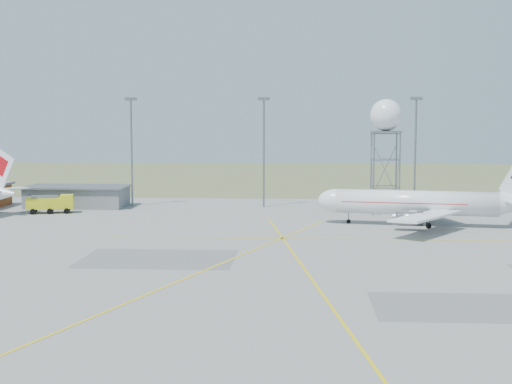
{
  "coord_description": "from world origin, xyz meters",
  "views": [
    {
      "loc": [
        -3.6,
        -66.87,
        16.29
      ],
      "look_at": [
        -9.92,
        40.0,
        5.44
      ],
      "focal_mm": 50.0,
      "sensor_mm": 36.0,
      "label": 1
    }
  ],
  "objects": [
    {
      "name": "mast_a",
      "position": [
        -35.0,
        66.0,
        12.07
      ],
      "size": [
        2.2,
        0.5,
        20.5
      ],
      "color": "slate",
      "rests_on": "ground"
    },
    {
      "name": "mast_c",
      "position": [
        18.0,
        66.0,
        12.07
      ],
      "size": [
        2.2,
        0.5,
        20.5
      ],
      "color": "slate",
      "rests_on": "ground"
    },
    {
      "name": "radar_tower",
      "position": [
        11.51,
        57.49,
        11.15
      ],
      "size": [
        5.49,
        5.49,
        19.87
      ],
      "color": "slate",
      "rests_on": "ground"
    },
    {
      "name": "ground",
      "position": [
        0.0,
        0.0,
        0.0
      ],
      "size": [
        400.0,
        400.0,
        0.0
      ],
      "primitive_type": "plane",
      "color": "#979893",
      "rests_on": "ground"
    },
    {
      "name": "building_grey",
      "position": [
        -45.0,
        64.0,
        1.97
      ],
      "size": [
        19.0,
        10.0,
        3.9
      ],
      "color": "gray",
      "rests_on": "ground"
    },
    {
      "name": "airliner_main",
      "position": [
        15.23,
        43.47,
        3.48
      ],
      "size": [
        33.31,
        32.05,
        11.35
      ],
      "rotation": [
        0.0,
        0.0,
        2.98
      ],
      "color": "white",
      "rests_on": "ground"
    },
    {
      "name": "grass_strip",
      "position": [
        0.0,
        140.0,
        0.01
      ],
      "size": [
        400.0,
        120.0,
        0.03
      ],
      "primitive_type": "cube",
      "color": "#566B3B",
      "rests_on": "ground"
    },
    {
      "name": "fire_truck",
      "position": [
        -46.71,
        54.72,
        1.53
      ],
      "size": [
        8.39,
        4.73,
        3.19
      ],
      "rotation": [
        0.0,
        0.0,
        0.25
      ],
      "color": "#CFD018",
      "rests_on": "ground"
    },
    {
      "name": "mast_b",
      "position": [
        -10.0,
        66.0,
        12.07
      ],
      "size": [
        2.2,
        0.5,
        20.5
      ],
      "color": "slate",
      "rests_on": "ground"
    }
  ]
}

